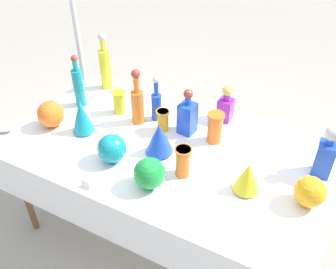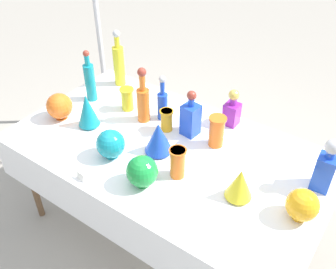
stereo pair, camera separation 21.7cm
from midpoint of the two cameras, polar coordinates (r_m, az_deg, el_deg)
The scene contains 22 objects.
ground_plane at distance 2.78m, azimuth -2.30°, elevation -14.23°, with size 40.00×40.00×0.00m, color #A0998C.
display_table at distance 2.24m, azimuth -3.19°, elevation -3.70°, with size 1.90×1.08×0.76m.
tall_bottle_0 at distance 2.78m, azimuth -11.81°, elevation 10.08°, with size 0.08×0.08×0.42m.
tall_bottle_1 at distance 2.37m, azimuth -7.32°, elevation 4.82°, with size 0.08×0.08×0.38m.
tall_bottle_2 at distance 2.41m, azimuth -4.35°, elevation 4.68°, with size 0.07×0.07×0.31m.
tall_bottle_3 at distance 2.62m, azimuth -15.81°, elevation 7.12°, with size 0.07×0.07×0.37m.
square_decanter_0 at distance 2.28m, azimuth 0.26°, elevation 2.77°, with size 0.11×0.11×0.31m.
square_decanter_1 at distance 2.10m, azimuth 20.24°, elevation -2.92°, with size 0.10×0.10×0.31m.
square_decanter_2 at distance 2.41m, azimuth 6.26°, elevation 4.32°, with size 0.09×0.09×0.25m.
slender_vase_0 at distance 2.33m, azimuth -3.45°, elevation 2.19°, with size 0.09×0.09×0.14m.
slender_vase_1 at distance 2.52m, azimuth -9.92°, elevation 4.94°, with size 0.10×0.10×0.16m.
slender_vase_2 at distance 1.99m, azimuth -0.81°, elevation -4.17°, with size 0.10×0.10×0.18m.
slender_vase_3 at distance 2.22m, azimuth 4.43°, elevation 1.07°, with size 0.10×0.10×0.20m.
fluted_vase_0 at distance 2.14m, azimuth -4.26°, elevation -0.69°, with size 0.16×0.16×0.20m.
fluted_vase_1 at distance 1.93m, azimuth 8.89°, elevation -6.53°, with size 0.14×0.14×0.18m.
fluted_vase_2 at distance 2.37m, azimuth -15.61°, elevation 2.61°, with size 0.14×0.14×0.23m.
round_bowl_0 at distance 1.94m, azimuth 17.85°, elevation -8.47°, with size 0.16×0.16×0.17m.
round_bowl_1 at distance 1.94m, azimuth -6.04°, elevation -6.04°, with size 0.17×0.17×0.18m.
round_bowl_2 at distance 2.12m, azimuth -11.46°, elevation -2.23°, with size 0.17×0.17×0.17m.
round_bowl_3 at distance 2.49m, azimuth -19.84°, elevation 2.84°, with size 0.17×0.17×0.18m.
price_tag_left at distance 2.05m, azimuth -15.44°, elevation -7.46°, with size 0.06×0.01×0.04m, color white.
canopy_pole at distance 3.30m, azimuth -15.90°, elevation 16.33°, with size 0.18×0.18×2.64m.
Camera 1 is at (0.80, -1.51, 2.19)m, focal length 40.00 mm.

